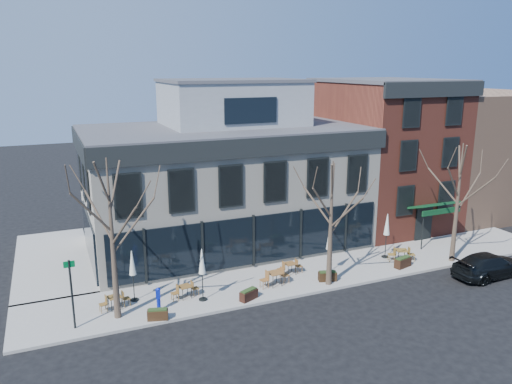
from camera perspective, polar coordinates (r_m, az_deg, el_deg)
name	(u,v)px	position (r m, az deg, el deg)	size (l,w,h in m)	color
ground	(253,269)	(30.88, -0.35, -8.83)	(120.00, 120.00, 0.00)	black
sidewalk_front	(317,273)	(30.42, 6.97, -9.16)	(33.50, 4.70, 0.15)	gray
sidewalk_side	(53,261)	(34.41, -22.19, -7.33)	(4.50, 12.00, 0.15)	gray
corner_building	(225,178)	(34.00, -3.54, 1.66)	(18.39, 10.39, 11.10)	beige
red_brick_building	(383,152)	(39.86, 14.33, 4.44)	(8.20, 11.78, 11.18)	brown
bg_building	(470,150)	(47.34, 23.27, 4.42)	(12.00, 12.00, 10.00)	#8C664C
tree_corner	(112,238)	(24.46, -16.09, -5.05)	(3.93, 3.98, 7.92)	#382B21
tree_mid	(331,222)	(27.60, 8.58, -3.44)	(3.50, 3.55, 7.04)	#382B21
tree_right	(458,201)	(33.02, 22.06, -1.00)	(3.72, 3.77, 7.48)	#382B21
sign_pole	(72,290)	(24.85, -20.33, -10.48)	(0.50, 0.10, 3.40)	black
parked_sedan	(490,265)	(32.70, 25.14, -7.57)	(1.98, 4.87, 1.41)	black
call_box	(158,298)	(25.90, -11.10, -11.83)	(0.26, 0.25, 1.28)	#0D1EB0
cafe_set_0	(115,301)	(26.70, -15.83, -11.89)	(1.62, 0.74, 0.83)	brown
cafe_set_1	(185,290)	(27.11, -8.11, -11.06)	(1.60, 0.72, 0.82)	brown
cafe_set_2	(275,277)	(28.24, 2.15, -9.70)	(1.85, 0.80, 0.96)	brown
cafe_set_3	(290,267)	(29.76, 3.91, -8.57)	(1.60, 0.66, 0.84)	brown
cafe_set_5	(402,254)	(32.88, 16.30, -6.82)	(1.73, 1.05, 0.90)	brown
umbrella_0	(132,266)	(26.73, -13.95, -8.17)	(0.44, 0.44, 2.76)	black
umbrella_1	(202,264)	(26.14, -6.19, -8.21)	(0.45, 0.45, 2.84)	black
umbrella_3	(329,241)	(29.65, 8.38, -5.56)	(0.45, 0.45, 2.81)	black
umbrella_4	(387,227)	(32.72, 14.73, -3.87)	(0.46, 0.46, 2.91)	black
planter_0	(158,314)	(25.28, -11.16, -13.54)	(1.06, 0.64, 0.55)	#332011
planter_1	(249,295)	(26.72, -0.84, -11.63)	(1.10, 0.79, 0.57)	black
planter_2	(328,276)	(29.17, 8.18, -9.48)	(1.10, 0.68, 0.58)	black
planter_3	(403,262)	(32.01, 16.43, -7.69)	(1.22, 0.73, 0.64)	black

